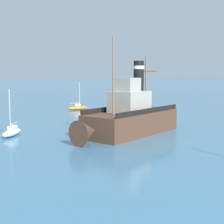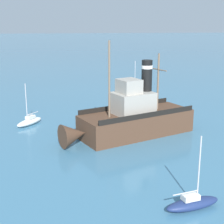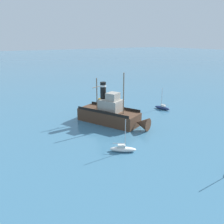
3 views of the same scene
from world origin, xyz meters
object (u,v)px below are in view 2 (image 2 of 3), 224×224
sailboat_orange (133,86)px  sailboat_navy (193,203)px  old_tugboat (132,119)px  sailboat_white (29,121)px

sailboat_orange → sailboat_navy: 40.00m
old_tugboat → sailboat_white: old_tugboat is taller
sailboat_navy → sailboat_orange: bearing=-5.2°
sailboat_orange → sailboat_white: 25.38m
old_tugboat → sailboat_navy: (-14.89, -1.26, -1.40)m
old_tugboat → sailboat_white: size_ratio=2.97×
old_tugboat → sailboat_orange: 25.46m
old_tugboat → sailboat_white: 12.27m
sailboat_orange → sailboat_navy: same height
old_tugboat → sailboat_navy: 15.00m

